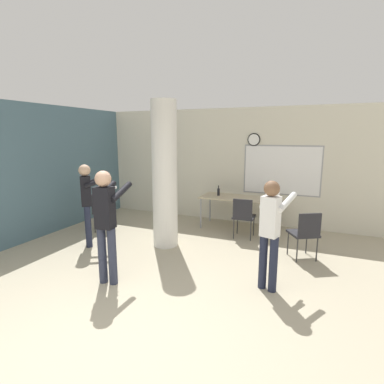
% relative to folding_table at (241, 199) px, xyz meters
% --- Properties ---
extents(ground_plane, '(24.00, 24.00, 0.00)m').
position_rel_folding_table_xyz_m(ground_plane, '(-0.36, -4.44, -0.70)').
color(ground_plane, '#ADA389').
extents(wall_left_accent, '(0.12, 7.00, 2.80)m').
position_rel_folding_table_xyz_m(wall_left_accent, '(-3.86, -1.94, 0.70)').
color(wall_left_accent, slate).
rests_on(wall_left_accent, ground_plane).
extents(wall_back, '(8.00, 0.15, 2.80)m').
position_rel_folding_table_xyz_m(wall_back, '(-0.33, 0.62, 0.70)').
color(wall_back, beige).
rests_on(wall_back, ground_plane).
extents(support_pillar, '(0.48, 0.48, 2.80)m').
position_rel_folding_table_xyz_m(support_pillar, '(-1.10, -1.62, 0.70)').
color(support_pillar, silver).
rests_on(support_pillar, ground_plane).
extents(folding_table, '(1.84, 0.76, 0.75)m').
position_rel_folding_table_xyz_m(folding_table, '(0.00, 0.00, 0.00)').
color(folding_table, tan).
rests_on(folding_table, ground_plane).
extents(bottle_on_table, '(0.06, 0.06, 0.24)m').
position_rel_folding_table_xyz_m(bottle_on_table, '(-0.54, -0.00, 0.14)').
color(bottle_on_table, black).
rests_on(bottle_on_table, folding_table).
extents(chair_mid_room, '(0.60, 0.60, 0.87)m').
position_rel_folding_table_xyz_m(chair_mid_room, '(1.47, -1.30, -0.19)').
color(chair_mid_room, '#232328').
rests_on(chair_mid_room, ground_plane).
extents(chair_table_right, '(0.46, 0.46, 0.87)m').
position_rel_folding_table_xyz_m(chair_table_right, '(0.22, -0.63, -0.19)').
color(chair_table_right, '#232328').
rests_on(chair_table_right, ground_plane).
extents(chair_by_left_wall, '(0.59, 0.59, 0.87)m').
position_rel_folding_table_xyz_m(chair_by_left_wall, '(-2.90, -1.36, -0.19)').
color(chair_by_left_wall, '#232328').
rests_on(chair_by_left_wall, ground_plane).
extents(person_playing_side, '(0.47, 0.65, 1.56)m').
position_rel_folding_table_xyz_m(person_playing_side, '(1.05, -2.59, 0.22)').
color(person_playing_side, '#1E2338').
rests_on(person_playing_side, ground_plane).
extents(person_watching_back, '(0.62, 0.61, 1.61)m').
position_rel_folding_table_xyz_m(person_watching_back, '(-2.46, -2.23, 0.25)').
color(person_watching_back, '#1E2338').
rests_on(person_watching_back, ground_plane).
extents(person_playing_front, '(0.41, 0.64, 1.67)m').
position_rel_folding_table_xyz_m(person_playing_front, '(-1.15, -3.30, 0.28)').
color(person_playing_front, '#2D3347').
rests_on(person_playing_front, ground_plane).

